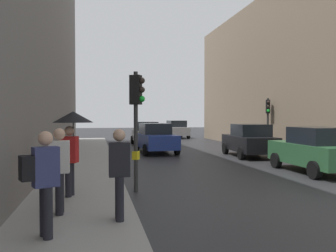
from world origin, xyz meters
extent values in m
cube|color=gray|center=(-6.20, 6.00, 0.08)|extent=(2.53, 40.00, 0.16)
cylinder|color=#2D2D2D|center=(4.63, 12.58, 1.65)|extent=(0.12, 0.12, 3.30)
cube|color=black|center=(4.63, 12.58, 2.78)|extent=(0.33, 0.36, 0.84)
cube|color=yellow|center=(4.63, 12.58, 1.05)|extent=(0.24, 0.22, 0.24)
sphere|color=#2D231E|center=(4.57, 12.41, 3.04)|extent=(0.18, 0.18, 0.18)
sphere|color=#2D231E|center=(4.57, 12.41, 2.78)|extent=(0.18, 0.18, 0.18)
sphere|color=green|center=(4.57, 12.41, 2.52)|extent=(0.18, 0.18, 0.18)
cylinder|color=#2D2D2D|center=(-4.63, 2.74, 1.73)|extent=(0.12, 0.12, 3.45)
cube|color=black|center=(-4.63, 2.74, 2.93)|extent=(0.38, 0.36, 0.84)
cube|color=yellow|center=(-4.63, 2.74, 1.05)|extent=(0.24, 0.25, 0.24)
sphere|color=#2D231E|center=(-4.47, 2.64, 3.19)|extent=(0.18, 0.18, 0.18)
sphere|color=#2D231E|center=(-4.47, 2.64, 2.93)|extent=(0.18, 0.18, 0.18)
sphere|color=green|center=(-4.47, 2.64, 2.67)|extent=(0.18, 0.18, 0.18)
cube|color=silver|center=(-2.01, 18.98, 0.72)|extent=(1.85, 4.22, 0.80)
cube|color=black|center=(-2.01, 19.23, 1.44)|extent=(1.62, 2.02, 0.64)
cylinder|color=black|center=(-1.09, 17.64, 0.32)|extent=(0.23, 0.64, 0.64)
cylinder|color=black|center=(-2.89, 17.62, 0.32)|extent=(0.23, 0.64, 0.64)
cylinder|color=black|center=(-1.12, 20.34, 0.32)|extent=(0.23, 0.64, 0.64)
cylinder|color=black|center=(-2.92, 20.32, 0.32)|extent=(0.23, 0.64, 0.64)
cube|color=#BCBCC1|center=(2.17, 27.10, 0.72)|extent=(1.93, 4.25, 0.80)
cube|color=black|center=(2.18, 26.85, 1.44)|extent=(1.66, 2.05, 0.64)
cylinder|color=black|center=(1.23, 28.42, 0.32)|extent=(0.24, 0.65, 0.64)
cylinder|color=black|center=(3.02, 28.47, 0.32)|extent=(0.24, 0.65, 0.64)
cylinder|color=black|center=(1.31, 25.72, 0.32)|extent=(0.24, 0.65, 0.64)
cylinder|color=black|center=(3.11, 25.77, 0.32)|extent=(0.24, 0.65, 0.64)
cube|color=#2D6038|center=(2.55, 4.81, 0.72)|extent=(1.86, 4.23, 0.80)
cube|color=black|center=(2.55, 4.56, 1.44)|extent=(1.63, 2.02, 0.64)
cylinder|color=black|center=(1.67, 6.17, 0.32)|extent=(0.23, 0.64, 0.64)
cylinder|color=black|center=(3.47, 6.15, 0.32)|extent=(0.23, 0.64, 0.64)
cylinder|color=black|center=(1.63, 3.48, 0.32)|extent=(0.23, 0.64, 0.64)
cube|color=black|center=(2.37, 10.38, 0.72)|extent=(2.09, 4.32, 0.80)
cube|color=black|center=(2.36, 10.13, 1.44)|extent=(1.74, 2.11, 0.64)
cylinder|color=black|center=(1.57, 11.79, 0.32)|extent=(0.26, 0.65, 0.64)
cylinder|color=black|center=(3.37, 11.66, 0.32)|extent=(0.26, 0.65, 0.64)
cylinder|color=black|center=(1.38, 9.09, 0.32)|extent=(0.26, 0.65, 0.64)
cylinder|color=black|center=(3.18, 8.97, 0.32)|extent=(0.26, 0.65, 0.64)
cube|color=navy|center=(-2.27, 13.14, 0.72)|extent=(2.07, 4.31, 0.80)
cube|color=black|center=(-2.29, 13.38, 1.44)|extent=(1.73, 2.10, 0.64)
cylinder|color=black|center=(-1.29, 11.85, 0.32)|extent=(0.26, 0.65, 0.64)
cylinder|color=black|center=(-3.08, 11.73, 0.32)|extent=(0.26, 0.65, 0.64)
cylinder|color=black|center=(-1.46, 14.54, 0.32)|extent=(0.26, 0.65, 0.64)
cylinder|color=black|center=(-3.26, 14.42, 0.32)|extent=(0.26, 0.65, 0.64)
cylinder|color=black|center=(-6.38, 1.92, 0.58)|extent=(0.16, 0.16, 0.85)
cylinder|color=black|center=(-6.44, 1.73, 0.58)|extent=(0.16, 0.16, 0.85)
cube|color=red|center=(-6.41, 1.82, 1.34)|extent=(0.46, 0.36, 0.66)
sphere|color=tan|center=(-6.41, 1.82, 1.81)|extent=(0.24, 0.24, 0.24)
cylinder|color=black|center=(-6.31, 1.80, 1.59)|extent=(0.02, 0.02, 0.90)
cone|color=black|center=(-6.31, 1.80, 2.16)|extent=(1.00, 1.00, 0.28)
cylinder|color=black|center=(-6.50, 0.30, 0.58)|extent=(0.16, 0.16, 0.85)
cylinder|color=black|center=(-6.50, 0.10, 0.58)|extent=(0.16, 0.16, 0.85)
cube|color=silver|center=(-6.50, 0.20, 1.34)|extent=(0.40, 0.26, 0.66)
sphere|color=tan|center=(-6.50, 0.20, 1.81)|extent=(0.24, 0.24, 0.24)
cube|color=black|center=(-6.80, 0.19, 1.34)|extent=(0.20, 0.28, 0.40)
cylinder|color=black|center=(-6.61, -1.14, 0.58)|extent=(0.16, 0.16, 0.85)
cylinder|color=black|center=(-6.54, -1.33, 0.58)|extent=(0.16, 0.16, 0.85)
cube|color=navy|center=(-6.58, -1.23, 1.34)|extent=(0.47, 0.39, 0.66)
sphere|color=tan|center=(-6.58, -1.23, 1.81)|extent=(0.24, 0.24, 0.24)
cube|color=black|center=(-6.85, -1.35, 1.34)|extent=(0.29, 0.34, 0.40)
cylinder|color=black|center=(-5.32, -0.39, 0.58)|extent=(0.16, 0.16, 0.85)
cylinder|color=black|center=(-5.32, -0.59, 0.58)|extent=(0.16, 0.16, 0.85)
cube|color=black|center=(-5.32, -0.49, 1.34)|extent=(0.40, 0.26, 0.66)
sphere|color=tan|center=(-5.32, -0.49, 1.81)|extent=(0.24, 0.24, 0.24)
camera|label=1|loc=(-5.76, -7.29, 2.17)|focal=37.48mm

